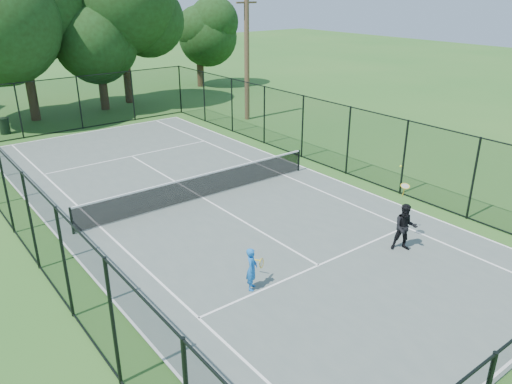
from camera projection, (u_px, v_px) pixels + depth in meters
ground at (203, 199)px, 19.32m from camera, size 120.00×120.00×0.00m
tennis_court at (203, 198)px, 19.31m from camera, size 11.00×24.00×0.06m
tennis_net at (202, 185)px, 19.10m from camera, size 10.08×0.08×0.95m
fence at (201, 162)px, 18.75m from camera, size 13.10×26.10×3.00m
tree_near_left at (21, 30)px, 28.67m from camera, size 6.63×6.63×8.65m
tree_near_mid at (98, 41)px, 31.69m from camera, size 5.47×5.47×7.15m
tree_near_right at (122, 17)px, 33.22m from camera, size 6.51×6.51×8.99m
tree_far_right at (199, 36)px, 39.50m from camera, size 4.88×4.88×6.45m
trash_bin_right at (4, 126)px, 27.67m from camera, size 0.58×0.58×0.90m
utility_pole at (247, 56)px, 29.46m from camera, size 1.40×0.30×7.44m
player_blue at (252, 269)px, 13.28m from camera, size 0.85×0.52×1.22m
player_black at (405, 227)px, 15.22m from camera, size 0.93×1.17×2.51m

